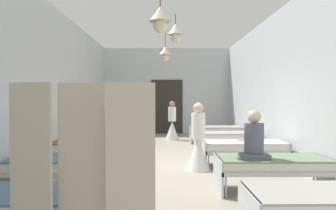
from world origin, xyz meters
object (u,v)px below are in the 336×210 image
object	(u,v)px
bed_right_row_4	(217,130)
nurse_near_aisle	(172,126)
bed_right_row_2	(244,147)
nurse_mid_aisle	(198,146)
bed_right_row_0	(335,203)
bed_left_row_1	(66,165)
bed_right_row_3	(227,137)
bed_left_row_4	(118,130)
bed_right_row_1	(273,165)
patient_seated_primary	(254,140)
bed_left_row_3	(108,137)
bed_left_row_2	(93,147)
bed_left_row_0	(9,204)
privacy_screen	(82,183)

from	to	relation	value
bed_right_row_4	nurse_near_aisle	bearing A→B (deg)	153.40
bed_right_row_2	nurse_mid_aisle	distance (m)	1.17
bed_right_row_0	bed_left_row_1	distance (m)	3.97
bed_right_row_3	bed_left_row_4	bearing A→B (deg)	151.42
bed_right_row_1	bed_right_row_2	distance (m)	1.90
bed_left_row_1	patient_seated_primary	distance (m)	3.17
bed_right_row_1	bed_right_row_3	bearing A→B (deg)	90.00
nurse_mid_aisle	bed_right_row_0	bearing A→B (deg)	-89.06
bed_right_row_4	nurse_near_aisle	world-z (taller)	nurse_near_aisle
bed_left_row_3	nurse_near_aisle	size ratio (longest dim) A/B	1.28
bed_right_row_2	bed_right_row_4	xyz separation A→B (m)	(0.00, 3.80, 0.00)
bed_right_row_2	bed_left_row_3	size ratio (longest dim) A/B	1.00
bed_right_row_0	bed_left_row_2	world-z (taller)	same
bed_right_row_0	bed_left_row_2	xyz separation A→B (m)	(-3.49, 3.80, 0.00)
bed_left_row_1	bed_right_row_4	world-z (taller)	same
bed_right_row_4	nurse_near_aisle	size ratio (longest dim) A/B	1.28
bed_right_row_2	patient_seated_primary	world-z (taller)	patient_seated_primary
nurse_mid_aisle	patient_seated_primary	xyz separation A→B (m)	(0.75, -1.60, 0.34)
bed_left_row_1	bed_right_row_3	size ratio (longest dim) A/B	1.00
bed_left_row_4	bed_right_row_0	bearing A→B (deg)	-65.35
bed_right_row_1	bed_right_row_2	size ratio (longest dim) A/B	1.00
bed_left_row_2	bed_left_row_3	distance (m)	1.90
bed_left_row_2	bed_right_row_3	bearing A→B (deg)	28.58
bed_left_row_0	patient_seated_primary	size ratio (longest dim) A/B	2.37
bed_left_row_3	patient_seated_primary	distance (m)	5.01
bed_right_row_1	nurse_near_aisle	xyz separation A→B (m)	(-1.56, 6.48, 0.09)
bed_left_row_4	nurse_near_aisle	distance (m)	2.08
bed_right_row_2	bed_left_row_3	distance (m)	3.97
bed_right_row_4	nurse_near_aisle	xyz separation A→B (m)	(-1.56, 0.78, 0.09)
bed_right_row_0	bed_left_row_4	distance (m)	8.36
patient_seated_primary	nurse_mid_aisle	bearing A→B (deg)	115.30
nurse_near_aisle	bed_right_row_0	bearing A→B (deg)	-145.81
bed_right_row_3	bed_right_row_4	bearing A→B (deg)	90.00
bed_right_row_1	bed_right_row_2	xyz separation A→B (m)	(0.00, 1.90, 0.00)
bed_left_row_0	nurse_mid_aisle	world-z (taller)	nurse_mid_aisle
bed_left_row_2	nurse_near_aisle	bearing A→B (deg)	67.16
bed_left_row_0	nurse_mid_aisle	distance (m)	4.16
bed_right_row_2	bed_left_row_4	bearing A→B (deg)	132.55
bed_left_row_1	bed_left_row_3	xyz separation A→B (m)	(0.00, 3.80, 0.00)
bed_right_row_0	nurse_mid_aisle	bearing A→B (deg)	107.93
bed_right_row_2	bed_right_row_3	size ratio (longest dim) A/B	1.00
bed_left_row_2	nurse_mid_aisle	xyz separation A→B (m)	(2.38, -0.39, 0.09)
bed_right_row_2	nurse_near_aisle	xyz separation A→B (m)	(-1.56, 4.58, 0.09)
bed_left_row_1	bed_right_row_1	xyz separation A→B (m)	(3.49, 0.00, 0.00)
bed_right_row_1	bed_left_row_4	world-z (taller)	same
nurse_near_aisle	nurse_mid_aisle	bearing A→B (deg)	-151.12
bed_right_row_1	bed_right_row_3	size ratio (longest dim) A/B	1.00
bed_left_row_0	bed_right_row_3	size ratio (longest dim) A/B	1.00
bed_right_row_2	privacy_screen	bearing A→B (deg)	-119.67
bed_right_row_1	bed_right_row_4	xyz separation A→B (m)	(0.00, 5.70, 0.00)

